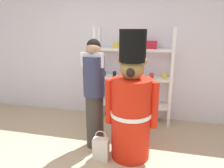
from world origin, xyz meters
name	(u,v)px	position (x,y,z in m)	size (l,w,h in m)	color
back_wall	(116,51)	(0.00, 2.20, 1.30)	(6.40, 0.12, 2.60)	silver
merchandise_shelf	(134,75)	(0.38, 1.98, 0.89)	(1.42, 0.35, 1.74)	white
teddy_bear_guard	(131,107)	(0.51, 0.79, 0.72)	(0.70, 0.54, 1.71)	red
person_shopper	(94,93)	(-0.04, 0.93, 0.84)	(0.32, 0.30, 1.59)	#38332D
shopping_bag	(101,149)	(0.14, 0.61, 0.16)	(0.21, 0.12, 0.42)	silver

